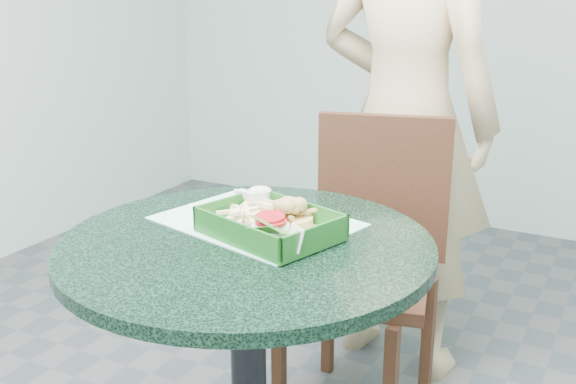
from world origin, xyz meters
The scene contains 9 objects.
cafe_table centered at (0.00, 0.00, 0.58)m, with size 0.83×0.83×0.75m.
dining_chair centered at (0.05, 0.64, 0.53)m, with size 0.41×0.41×0.93m.
diner_person centered at (0.04, 0.94, 1.03)m, with size 0.75×0.49×2.06m, color tan.
placemat centered at (-0.04, 0.11, 0.75)m, with size 0.43×0.33×0.00m, color #A4EBD5.
food_basket centered at (0.03, 0.04, 0.77)m, with size 0.29×0.21×0.06m.
crab_sandwich centered at (0.04, 0.10, 0.80)m, with size 0.11×0.11×0.07m.
fries_pile centered at (-0.06, 0.07, 0.79)m, with size 0.11×0.12×0.04m, color beige, non-canonical shape.
sauce_ramekin centered at (-0.09, 0.13, 0.80)m, with size 0.06×0.06×0.03m.
garnish_cup centered at (0.08, 0.01, 0.79)m, with size 0.12×0.12×0.05m.
Camera 1 is at (0.74, -1.18, 1.31)m, focal length 42.00 mm.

